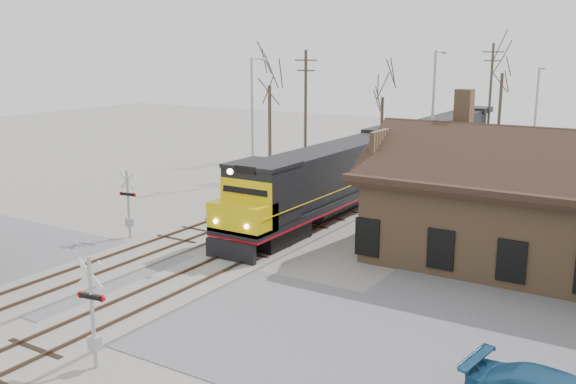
% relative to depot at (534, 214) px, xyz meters
% --- Properties ---
extents(ground, '(140.00, 140.00, 0.00)m').
position_rel_depot_xyz_m(ground, '(-11.99, -12.00, -2.41)').
color(ground, '#9A958B').
rests_on(ground, ground).
extents(road, '(60.00, 9.00, 0.03)m').
position_rel_depot_xyz_m(road, '(-11.99, -12.00, -2.39)').
color(road, '#5C5C61').
rests_on(road, ground).
extents(track_main, '(3.40, 90.00, 0.24)m').
position_rel_depot_xyz_m(track_main, '(-11.99, 3.00, -2.34)').
color(track_main, '#9A958B').
rests_on(track_main, ground).
extents(track_siding, '(3.40, 90.00, 0.24)m').
position_rel_depot_xyz_m(track_siding, '(-16.49, 3.00, -2.34)').
color(track_siding, '#9A958B').
rests_on(track_siding, ground).
extents(depot, '(15.20, 9.31, 7.90)m').
position_rel_depot_xyz_m(depot, '(0.00, 0.00, 0.00)').
color(depot, '#8B6948').
rests_on(depot, ground).
extents(locomotive_lead, '(2.98, 19.98, 4.44)m').
position_rel_depot_xyz_m(locomotive_lead, '(-11.99, 2.10, -0.08)').
color(locomotive_lead, black).
rests_on(locomotive_lead, ground).
extents(locomotive_trailing, '(2.98, 19.98, 4.20)m').
position_rel_depot_xyz_m(locomotive_trailing, '(-11.99, 22.35, -0.08)').
color(locomotive_trailing, black).
rests_on(locomotive_trailing, ground).
extents(crossbuck_near, '(1.04, 0.27, 3.66)m').
position_rel_depot_xyz_m(crossbuck_near, '(-9.45, -17.67, -0.66)').
color(crossbuck_near, '#A5A8AD').
rests_on(crossbuck_near, ground).
extents(crossbuck_far, '(1.04, 0.27, 3.63)m').
position_rel_depot_xyz_m(crossbuck_far, '(-19.08, -6.75, -0.68)').
color(crossbuck_far, '#A5A8AD').
rests_on(crossbuck_far, ground).
extents(streetlight_a, '(0.25, 2.04, 9.24)m').
position_rel_depot_xyz_m(streetlight_a, '(-21.94, 8.90, 2.75)').
color(streetlight_a, '#A5A8AD').
rests_on(streetlight_a, ground).
extents(streetlight_b, '(0.25, 2.04, 9.77)m').
position_rel_depot_xyz_m(streetlight_b, '(-8.33, 9.53, 3.02)').
color(streetlight_b, '#A5A8AD').
rests_on(streetlight_b, ground).
extents(streetlight_c, '(0.25, 2.04, 8.52)m').
position_rel_depot_xyz_m(streetlight_c, '(-4.57, 22.41, 2.39)').
color(streetlight_c, '#A5A8AD').
rests_on(streetlight_c, ground).
extents(utility_pole_a, '(2.00, 0.24, 9.78)m').
position_rel_depot_xyz_m(utility_pole_a, '(-20.55, 14.22, 2.71)').
color(utility_pole_a, '#382D23').
rests_on(utility_pole_a, ground).
extents(utility_pole_b, '(2.00, 0.24, 10.39)m').
position_rel_depot_xyz_m(utility_pole_b, '(-10.43, 31.06, 3.02)').
color(utility_pole_b, '#382D23').
rests_on(utility_pole_b, ground).
extents(tree_a, '(4.43, 4.43, 10.86)m').
position_rel_depot_xyz_m(tree_a, '(-26.90, 18.58, 5.32)').
color(tree_a, '#382D23').
rests_on(tree_a, ground).
extents(tree_b, '(3.50, 3.50, 8.58)m').
position_rel_depot_xyz_m(tree_b, '(-20.10, 28.33, 3.69)').
color(tree_b, '#382D23').
rests_on(tree_b, ground).
extents(tree_c, '(5.01, 5.01, 12.28)m').
position_rel_depot_xyz_m(tree_c, '(-10.77, 36.41, 6.34)').
color(tree_c, '#382D23').
rests_on(tree_c, ground).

